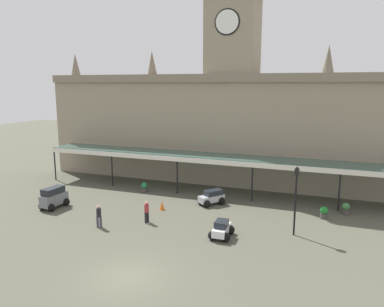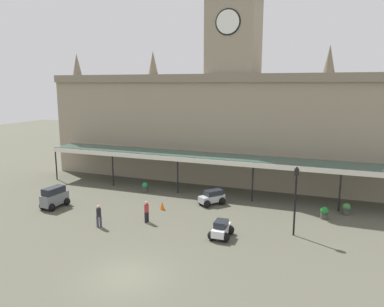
{
  "view_description": "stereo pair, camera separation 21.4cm",
  "coord_description": "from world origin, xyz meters",
  "px_view_note": "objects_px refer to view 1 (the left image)",
  "views": [
    {
      "loc": [
        9.8,
        -16.17,
        10.28
      ],
      "look_at": [
        0.0,
        9.91,
        5.06
      ],
      "focal_mm": 34.86,
      "sensor_mm": 36.0,
      "label": 1
    },
    {
      "loc": [
        10.0,
        -16.1,
        10.28
      ],
      "look_at": [
        0.0,
        9.91,
        5.06
      ],
      "focal_mm": 34.86,
      "sensor_mm": 36.0,
      "label": 2
    }
  ],
  "objects_px": {
    "car_white_sedan": "(222,230)",
    "pedestrian_beside_cars": "(147,211)",
    "planter_forecourt_centre": "(144,187)",
    "traffic_cone": "(162,206)",
    "victorian_lamppost": "(296,193)",
    "planter_near_kerb": "(324,212)",
    "pedestrian_near_entrance": "(99,215)",
    "car_grey_van": "(54,198)",
    "planter_by_canopy": "(346,208)",
    "car_silver_estate": "(212,198)"
  },
  "relations": [
    {
      "from": "pedestrian_near_entrance",
      "to": "traffic_cone",
      "type": "bearing_deg",
      "value": 62.91
    },
    {
      "from": "car_grey_van",
      "to": "planter_near_kerb",
      "type": "distance_m",
      "value": 21.99
    },
    {
      "from": "planter_forecourt_centre",
      "to": "car_white_sedan",
      "type": "bearing_deg",
      "value": -37.92
    },
    {
      "from": "traffic_cone",
      "to": "planter_near_kerb",
      "type": "xyz_separation_m",
      "value": [
        12.63,
        2.55,
        0.14
      ]
    },
    {
      "from": "pedestrian_near_entrance",
      "to": "planter_near_kerb",
      "type": "distance_m",
      "value": 17.08
    },
    {
      "from": "victorian_lamppost",
      "to": "traffic_cone",
      "type": "xyz_separation_m",
      "value": [
        -10.77,
        1.58,
        -2.66
      ]
    },
    {
      "from": "car_grey_van",
      "to": "pedestrian_near_entrance",
      "type": "distance_m",
      "value": 6.55
    },
    {
      "from": "pedestrian_beside_cars",
      "to": "victorian_lamppost",
      "type": "distance_m",
      "value": 10.91
    },
    {
      "from": "pedestrian_beside_cars",
      "to": "planter_by_canopy",
      "type": "bearing_deg",
      "value": 27.08
    },
    {
      "from": "pedestrian_near_entrance",
      "to": "traffic_cone",
      "type": "xyz_separation_m",
      "value": [
        2.62,
        5.13,
        -0.56
      ]
    },
    {
      "from": "planter_forecourt_centre",
      "to": "planter_by_canopy",
      "type": "relative_size",
      "value": 1.0
    },
    {
      "from": "planter_forecourt_centre",
      "to": "traffic_cone",
      "type": "bearing_deg",
      "value": -47.22
    },
    {
      "from": "car_white_sedan",
      "to": "traffic_cone",
      "type": "height_order",
      "value": "car_white_sedan"
    },
    {
      "from": "car_white_sedan",
      "to": "victorian_lamppost",
      "type": "relative_size",
      "value": 0.43
    },
    {
      "from": "pedestrian_beside_cars",
      "to": "planter_near_kerb",
      "type": "bearing_deg",
      "value": 24.18
    },
    {
      "from": "pedestrian_beside_cars",
      "to": "car_silver_estate",
      "type": "bearing_deg",
      "value": 60.43
    },
    {
      "from": "car_silver_estate",
      "to": "pedestrian_beside_cars",
      "type": "xyz_separation_m",
      "value": [
        -3.29,
        -5.79,
        0.34
      ]
    },
    {
      "from": "car_grey_van",
      "to": "planter_near_kerb",
      "type": "relative_size",
      "value": 2.57
    },
    {
      "from": "pedestrian_beside_cars",
      "to": "planter_near_kerb",
      "type": "height_order",
      "value": "pedestrian_beside_cars"
    },
    {
      "from": "car_silver_estate",
      "to": "pedestrian_near_entrance",
      "type": "xyz_separation_m",
      "value": [
        -6.08,
        -7.88,
        0.34
      ]
    },
    {
      "from": "traffic_cone",
      "to": "planter_by_canopy",
      "type": "bearing_deg",
      "value": 16.24
    },
    {
      "from": "pedestrian_near_entrance",
      "to": "planter_forecourt_centre",
      "type": "distance_m",
      "value": 9.29
    },
    {
      "from": "car_grey_van",
      "to": "car_silver_estate",
      "type": "distance_m",
      "value": 13.35
    },
    {
      "from": "pedestrian_beside_cars",
      "to": "planter_forecourt_centre",
      "type": "relative_size",
      "value": 1.74
    },
    {
      "from": "car_grey_van",
      "to": "planter_by_canopy",
      "type": "height_order",
      "value": "car_grey_van"
    },
    {
      "from": "pedestrian_near_entrance",
      "to": "victorian_lamppost",
      "type": "height_order",
      "value": "victorian_lamppost"
    },
    {
      "from": "car_white_sedan",
      "to": "pedestrian_beside_cars",
      "type": "height_order",
      "value": "pedestrian_beside_cars"
    },
    {
      "from": "pedestrian_near_entrance",
      "to": "traffic_cone",
      "type": "height_order",
      "value": "pedestrian_near_entrance"
    },
    {
      "from": "planter_forecourt_centre",
      "to": "planter_near_kerb",
      "type": "distance_m",
      "value": 16.47
    },
    {
      "from": "pedestrian_near_entrance",
      "to": "victorian_lamppost",
      "type": "relative_size",
      "value": 0.34
    },
    {
      "from": "pedestrian_near_entrance",
      "to": "victorian_lamppost",
      "type": "xyz_separation_m",
      "value": [
        13.39,
        3.55,
        2.11
      ]
    },
    {
      "from": "car_white_sedan",
      "to": "traffic_cone",
      "type": "xyz_separation_m",
      "value": [
        -6.2,
        3.69,
        -0.15
      ]
    },
    {
      "from": "pedestrian_beside_cars",
      "to": "traffic_cone",
      "type": "height_order",
      "value": "pedestrian_beside_cars"
    },
    {
      "from": "planter_forecourt_centre",
      "to": "planter_by_canopy",
      "type": "bearing_deg",
      "value": 0.21
    },
    {
      "from": "pedestrian_near_entrance",
      "to": "planter_by_canopy",
      "type": "bearing_deg",
      "value": 28.81
    },
    {
      "from": "car_grey_van",
      "to": "car_white_sedan",
      "type": "bearing_deg",
      "value": -3.64
    },
    {
      "from": "car_white_sedan",
      "to": "pedestrian_near_entrance",
      "type": "bearing_deg",
      "value": -170.72
    },
    {
      "from": "pedestrian_beside_cars",
      "to": "planter_forecourt_centre",
      "type": "bearing_deg",
      "value": 118.96
    },
    {
      "from": "victorian_lamppost",
      "to": "planter_near_kerb",
      "type": "distance_m",
      "value": 5.18
    },
    {
      "from": "car_white_sedan",
      "to": "pedestrian_near_entrance",
      "type": "distance_m",
      "value": 8.94
    },
    {
      "from": "planter_by_canopy",
      "to": "car_grey_van",
      "type": "bearing_deg",
      "value": -163.31
    },
    {
      "from": "pedestrian_near_entrance",
      "to": "planter_by_canopy",
      "type": "relative_size",
      "value": 1.74
    },
    {
      "from": "car_white_sedan",
      "to": "planter_forecourt_centre",
      "type": "distance_m",
      "value": 12.64
    },
    {
      "from": "pedestrian_beside_cars",
      "to": "planter_near_kerb",
      "type": "relative_size",
      "value": 1.74
    },
    {
      "from": "car_grey_van",
      "to": "planter_near_kerb",
      "type": "bearing_deg",
      "value": 13.91
    },
    {
      "from": "car_white_sedan",
      "to": "victorian_lamppost",
      "type": "bearing_deg",
      "value": 24.77
    },
    {
      "from": "car_silver_estate",
      "to": "planter_by_canopy",
      "type": "height_order",
      "value": "car_silver_estate"
    },
    {
      "from": "pedestrian_near_entrance",
      "to": "planter_by_canopy",
      "type": "height_order",
      "value": "pedestrian_near_entrance"
    },
    {
      "from": "traffic_cone",
      "to": "pedestrian_beside_cars",
      "type": "bearing_deg",
      "value": -86.82
    },
    {
      "from": "planter_near_kerb",
      "to": "pedestrian_beside_cars",
      "type": "bearing_deg",
      "value": -155.82
    }
  ]
}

